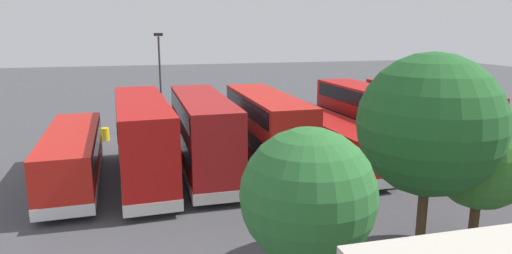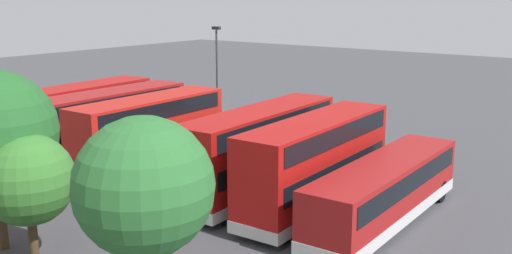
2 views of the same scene
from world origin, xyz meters
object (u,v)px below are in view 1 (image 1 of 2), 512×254
at_px(bus_single_deck_near_end, 464,127).
at_px(bus_double_decker_fifth, 266,131).
at_px(lamp_post_tall, 160,74).
at_px(waste_bin_yellow, 105,134).
at_px(bus_double_decker_second, 424,119).
at_px(bus_double_decker_seventh, 143,138).
at_px(bus_double_decker_sixth, 203,134).
at_px(bus_double_decker_third, 372,121).
at_px(bus_single_deck_fourth, 325,138).
at_px(car_hatchback_silver, 245,120).
at_px(bus_single_deck_far_end, 73,156).

height_order(bus_single_deck_near_end, bus_double_decker_fifth, bus_double_decker_fifth).
distance_m(lamp_post_tall, waste_bin_yellow, 6.42).
xyz_separation_m(bus_double_decker_second, bus_double_decker_seventh, (17.85, 0.57, 0.00)).
height_order(bus_double_decker_fifth, bus_double_decker_sixth, same).
bearing_deg(bus_single_deck_near_end, bus_double_decker_sixth, 2.52).
height_order(bus_single_deck_near_end, bus_double_decker_third, bus_double_decker_third).
height_order(bus_double_decker_second, waste_bin_yellow, bus_double_decker_second).
bearing_deg(bus_single_deck_fourth, bus_double_decker_sixth, 2.75).
bearing_deg(bus_double_decker_sixth, bus_double_decker_second, -178.36).
bearing_deg(car_hatchback_silver, bus_double_decker_second, 130.89).
xyz_separation_m(bus_single_deck_near_end, bus_double_decker_third, (7.04, 0.03, 0.83)).
height_order(bus_single_deck_fourth, car_hatchback_silver, bus_single_deck_fourth).
distance_m(bus_single_deck_near_end, bus_double_decker_sixth, 18.03).
xyz_separation_m(bus_double_decker_sixth, bus_single_deck_far_end, (6.96, -0.06, -0.83)).
xyz_separation_m(bus_double_decker_third, bus_double_decker_sixth, (10.96, 0.76, -0.00)).
relative_size(bus_double_decker_second, bus_double_decker_third, 0.94).
relative_size(bus_single_deck_fourth, car_hatchback_silver, 2.75).
distance_m(bus_double_decker_second, bus_double_decker_seventh, 17.85).
xyz_separation_m(bus_single_deck_near_end, bus_double_decker_sixth, (17.99, 0.79, 0.82)).
distance_m(bus_single_deck_near_end, bus_double_decker_second, 3.57).
relative_size(bus_double_decker_sixth, lamp_post_tall, 1.37).
height_order(bus_single_deck_near_end, car_hatchback_silver, bus_single_deck_near_end).
bearing_deg(bus_double_decker_seventh, bus_double_decker_fifth, 179.77).
height_order(bus_single_deck_near_end, bus_double_decker_seventh, bus_double_decker_seventh).
bearing_deg(bus_single_deck_far_end, bus_double_decker_seventh, 176.71).
distance_m(bus_double_decker_third, bus_single_deck_far_end, 17.95).
distance_m(bus_double_decker_third, bus_single_deck_fourth, 3.49).
distance_m(bus_double_decker_second, bus_double_decker_sixth, 14.55).
xyz_separation_m(bus_double_decker_fifth, waste_bin_yellow, (9.71, -10.13, -1.97)).
height_order(bus_double_decker_third, bus_single_deck_far_end, bus_double_decker_third).
xyz_separation_m(bus_double_decker_second, bus_single_deck_fourth, (6.95, 0.05, -0.82)).
relative_size(bus_double_decker_seventh, lamp_post_tall, 1.47).
relative_size(bus_double_decker_second, car_hatchback_silver, 2.48).
bearing_deg(bus_double_decker_seventh, car_hatchback_silver, -126.15).
relative_size(bus_single_deck_near_end, bus_double_decker_third, 1.04).
bearing_deg(bus_single_deck_far_end, bus_double_decker_second, -179.04).
relative_size(bus_single_deck_far_end, waste_bin_yellow, 11.56).
bearing_deg(bus_single_deck_near_end, waste_bin_yellow, -20.87).
relative_size(bus_double_decker_second, bus_double_decker_seventh, 0.93).
height_order(bus_double_decker_fifth, car_hatchback_silver, bus_double_decker_fifth).
distance_m(bus_double_decker_second, waste_bin_yellow, 22.77).
bearing_deg(bus_single_deck_far_end, car_hatchback_silver, -136.92).
height_order(bus_double_decker_third, bus_double_decker_seventh, same).
height_order(bus_double_decker_seventh, car_hatchback_silver, bus_double_decker_seventh).
bearing_deg(bus_double_decker_sixth, bus_single_deck_far_end, -0.45).
height_order(bus_single_deck_fourth, bus_double_decker_sixth, bus_double_decker_sixth).
xyz_separation_m(bus_single_deck_far_end, lamp_post_tall, (-5.27, -12.17, 3.00)).
xyz_separation_m(bus_single_deck_near_end, bus_double_decker_second, (3.45, 0.38, 0.82)).
xyz_separation_m(car_hatchback_silver, lamp_post_tall, (6.79, -0.90, 3.92)).
bearing_deg(bus_single_deck_far_end, lamp_post_tall, -113.42).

